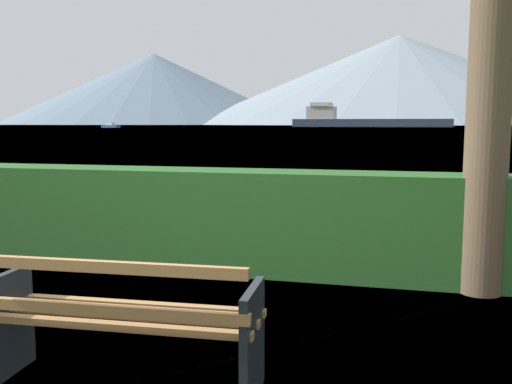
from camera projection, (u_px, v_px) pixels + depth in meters
name	position (u px, v px, depth m)	size (l,w,h in m)	color
ground_plane	(127.00, 384.00, 3.52)	(1400.00, 1400.00, 0.00)	#567A38
water_surface	(396.00, 126.00, 298.87)	(620.00, 620.00, 0.00)	#6B8EA3
park_bench	(121.00, 322.00, 3.41)	(1.71, 0.66, 0.87)	#A0703F
hedge_row	(246.00, 221.00, 6.19)	(9.02, 0.67, 1.11)	#285B23
cargo_ship_large	(359.00, 120.00, 223.33)	(62.05, 12.03, 9.64)	#2D384C
fishing_boat_near	(111.00, 126.00, 187.92)	(6.70, 3.68, 1.67)	#335693
distant_hills	(484.00, 80.00, 528.31)	(908.28, 442.86, 86.71)	slate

